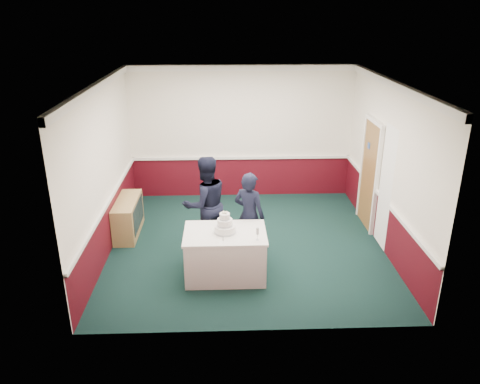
{
  "coord_description": "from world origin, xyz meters",
  "views": [
    {
      "loc": [
        -0.41,
        -7.77,
        4.16
      ],
      "look_at": [
        -0.13,
        -0.1,
        1.1
      ],
      "focal_mm": 35.0,
      "sensor_mm": 36.0,
      "label": 1
    }
  ],
  "objects_px": {
    "cake_table": "(225,254)",
    "person_woman": "(249,216)",
    "cake_knife": "(223,238)",
    "person_man": "(206,204)",
    "sideboard": "(128,217)",
    "champagne_flute": "(257,232)",
    "wedding_cake": "(225,226)"
  },
  "relations": [
    {
      "from": "champagne_flute",
      "to": "person_woman",
      "type": "distance_m",
      "value": 0.91
    },
    {
      "from": "cake_table",
      "to": "champagne_flute",
      "type": "relative_size",
      "value": 6.44
    },
    {
      "from": "sideboard",
      "to": "person_woman",
      "type": "bearing_deg",
      "value": -23.13
    },
    {
      "from": "cake_table",
      "to": "wedding_cake",
      "type": "relative_size",
      "value": 3.63
    },
    {
      "from": "cake_knife",
      "to": "wedding_cake",
      "type": "bearing_deg",
      "value": 82.05
    },
    {
      "from": "champagne_flute",
      "to": "wedding_cake",
      "type": "bearing_deg",
      "value": 150.75
    },
    {
      "from": "cake_knife",
      "to": "person_man",
      "type": "height_order",
      "value": "person_man"
    },
    {
      "from": "cake_knife",
      "to": "champagne_flute",
      "type": "distance_m",
      "value": 0.55
    },
    {
      "from": "sideboard",
      "to": "wedding_cake",
      "type": "bearing_deg",
      "value": -40.53
    },
    {
      "from": "cake_table",
      "to": "person_man",
      "type": "relative_size",
      "value": 0.74
    },
    {
      "from": "champagne_flute",
      "to": "person_woman",
      "type": "height_order",
      "value": "person_woman"
    },
    {
      "from": "wedding_cake",
      "to": "sideboard",
      "type": "bearing_deg",
      "value": 139.47
    },
    {
      "from": "champagne_flute",
      "to": "person_man",
      "type": "bearing_deg",
      "value": 124.74
    },
    {
      "from": "person_woman",
      "to": "sideboard",
      "type": "bearing_deg",
      "value": 8.53
    },
    {
      "from": "champagne_flute",
      "to": "person_woman",
      "type": "relative_size",
      "value": 0.13
    },
    {
      "from": "sideboard",
      "to": "cake_table",
      "type": "xyz_separation_m",
      "value": [
        1.87,
        -1.6,
        0.05
      ]
    },
    {
      "from": "sideboard",
      "to": "champagne_flute",
      "type": "xyz_separation_m",
      "value": [
        2.37,
        -1.88,
        0.58
      ]
    },
    {
      "from": "cake_table",
      "to": "person_man",
      "type": "xyz_separation_m",
      "value": [
        -0.34,
        0.93,
        0.49
      ]
    },
    {
      "from": "cake_knife",
      "to": "person_woman",
      "type": "relative_size",
      "value": 0.14
    },
    {
      "from": "cake_table",
      "to": "champagne_flute",
      "type": "xyz_separation_m",
      "value": [
        0.5,
        -0.28,
        0.53
      ]
    },
    {
      "from": "cake_table",
      "to": "champagne_flute",
      "type": "height_order",
      "value": "champagne_flute"
    },
    {
      "from": "cake_knife",
      "to": "person_man",
      "type": "bearing_deg",
      "value": 105.82
    },
    {
      "from": "cake_knife",
      "to": "person_man",
      "type": "xyz_separation_m",
      "value": [
        -0.31,
        1.13,
        0.09
      ]
    },
    {
      "from": "wedding_cake",
      "to": "champagne_flute",
      "type": "xyz_separation_m",
      "value": [
        0.5,
        -0.28,
        0.03
      ]
    },
    {
      "from": "cake_knife",
      "to": "cake_table",
      "type": "bearing_deg",
      "value": 82.05
    },
    {
      "from": "sideboard",
      "to": "person_man",
      "type": "height_order",
      "value": "person_man"
    },
    {
      "from": "sideboard",
      "to": "person_man",
      "type": "distance_m",
      "value": 1.76
    },
    {
      "from": "cake_knife",
      "to": "person_woman",
      "type": "distance_m",
      "value": 0.94
    },
    {
      "from": "cake_table",
      "to": "person_woman",
      "type": "height_order",
      "value": "person_woman"
    },
    {
      "from": "cake_table",
      "to": "person_woman",
      "type": "bearing_deg",
      "value": 55.62
    },
    {
      "from": "person_man",
      "to": "cake_table",
      "type": "bearing_deg",
      "value": 85.01
    },
    {
      "from": "wedding_cake",
      "to": "person_woman",
      "type": "xyz_separation_m",
      "value": [
        0.42,
        0.62,
        -0.11
      ]
    }
  ]
}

